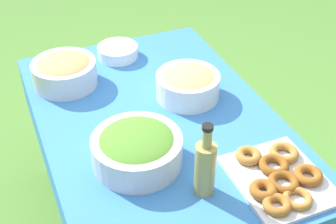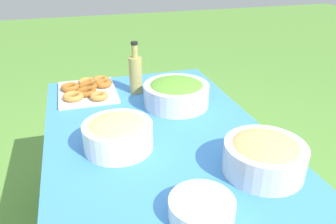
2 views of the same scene
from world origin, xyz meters
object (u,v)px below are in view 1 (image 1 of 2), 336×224
Objects in this scene: donut_platter at (279,177)px; bread_bowl at (64,71)px; olive_oil_bottle at (205,167)px; salad_bowl at (137,148)px; pasta_bowl at (188,83)px; plate_stack at (119,51)px.

bread_bowl reaches higher than donut_platter.
olive_oil_bottle is at bearing -161.08° from bread_bowl.
salad_bowl is at bearing -168.50° from bread_bowl.
olive_oil_bottle reaches higher than bread_bowl.
pasta_bowl is at bearing -47.39° from salad_bowl.
salad_bowl is 1.15× the size of olive_oil_bottle.
pasta_bowl reaches higher than donut_platter.
olive_oil_bottle is at bearing 179.46° from plate_stack.
bread_bowl is (0.63, 0.13, -0.00)m from salad_bowl.
bread_bowl is at bearing 31.32° from donut_platter.
plate_stack is 0.70× the size of olive_oil_bottle.
pasta_bowl is at bearing -18.80° from olive_oil_bottle.
plate_stack is (0.78, -0.17, -0.04)m from salad_bowl.
bread_bowl reaches higher than pasta_bowl.
olive_oil_bottle is at bearing -143.71° from salad_bowl.
plate_stack is 0.69× the size of bread_bowl.
donut_platter is 1.84× the size of plate_stack.
bread_bowl is at bearing 11.50° from salad_bowl.
plate_stack is at bearing -0.54° from olive_oil_bottle.
plate_stack is (1.06, 0.26, 0.01)m from donut_platter.
pasta_bowl is 0.49m from plate_stack.
salad_bowl and bread_bowl have the same top height.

